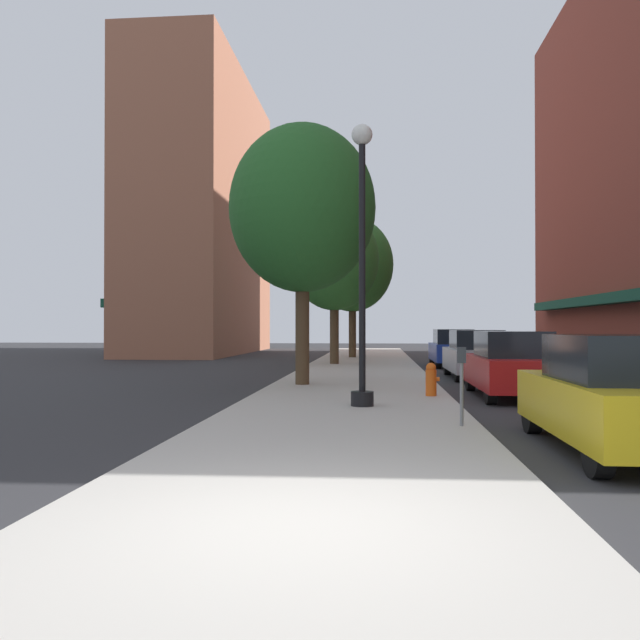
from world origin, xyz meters
name	(u,v)px	position (x,y,z in m)	size (l,w,h in m)	color
ground_plane	(471,376)	(4.00, 18.00, 0.00)	(90.00, 90.00, 0.00)	#2D2D30
sidewalk_slab	(360,372)	(0.00, 19.00, 0.06)	(4.80, 50.00, 0.12)	#B7B2A8
building_far_background	(204,217)	(-11.01, 37.00, 9.19)	(6.80, 18.00, 18.41)	#9E6047
lamppost	(362,258)	(0.34, 8.06, 3.20)	(0.48, 0.48, 5.90)	black
fire_hydrant	(431,379)	(1.94, 10.17, 0.52)	(0.33, 0.26, 0.79)	#E05614
parking_meter_near	(462,376)	(2.05, 5.49, 0.95)	(0.14, 0.09, 1.31)	slate
tree_near	(302,209)	(-1.49, 12.97, 5.16)	(4.21, 4.21, 7.48)	#4C3823
tree_mid	(334,260)	(-1.26, 23.26, 4.77)	(3.98, 3.98, 6.95)	#4C3823
tree_far	(352,265)	(-0.69, 29.49, 5.13)	(4.44, 4.44, 7.58)	#4C3823
car_yellow	(617,395)	(4.00, 3.96, 0.81)	(1.80, 4.30, 1.66)	black
car_red	(511,365)	(4.00, 11.09, 0.81)	(1.80, 4.30, 1.66)	black
car_silver	(476,355)	(4.00, 16.96, 0.81)	(1.80, 4.30, 1.66)	black
car_blue	(453,348)	(4.00, 23.63, 0.81)	(1.80, 4.30, 1.66)	black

